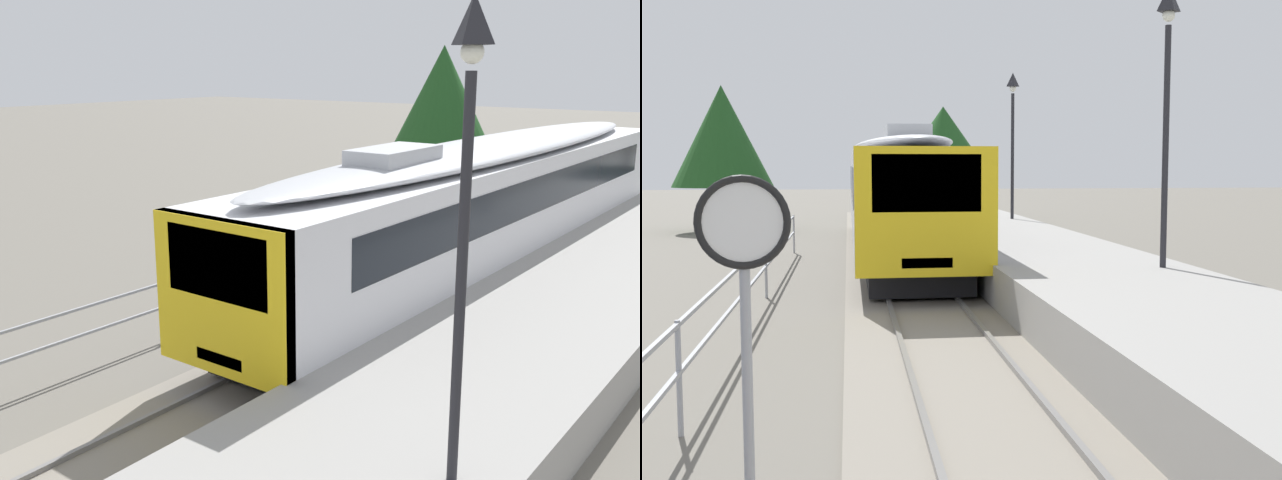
# 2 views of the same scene
# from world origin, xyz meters

# --- Properties ---
(ground_plane) EXTENTS (160.00, 160.00, 0.00)m
(ground_plane) POSITION_xyz_m (-3.00, 22.00, 0.00)
(ground_plane) COLOR #6B665B
(track_rails) EXTENTS (3.20, 60.00, 0.14)m
(track_rails) POSITION_xyz_m (0.00, 22.00, 0.03)
(track_rails) COLOR gray
(track_rails) RESTS_ON ground
(commuter_train) EXTENTS (2.82, 20.93, 3.74)m
(commuter_train) POSITION_xyz_m (0.00, 29.16, 2.15)
(commuter_train) COLOR silver
(commuter_train) RESTS_ON track_rails
(station_platform) EXTENTS (3.90, 60.00, 0.90)m
(station_platform) POSITION_xyz_m (3.25, 22.00, 0.45)
(station_platform) COLOR #999691
(station_platform) RESTS_ON ground
(platform_lamp_mid_platform) EXTENTS (0.34, 0.34, 5.35)m
(platform_lamp_mid_platform) POSITION_xyz_m (4.50, 18.04, 4.62)
(platform_lamp_mid_platform) COLOR #232328
(platform_lamp_mid_platform) RESTS_ON station_platform
(tree_behind_carpark) EXTENTS (4.33, 4.33, 6.33)m
(tree_behind_carpark) POSITION_xyz_m (-6.90, 39.33, 4.13)
(tree_behind_carpark) COLOR brown
(tree_behind_carpark) RESTS_ON ground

